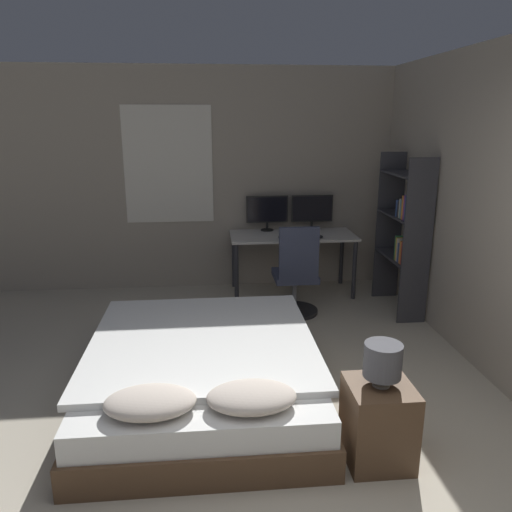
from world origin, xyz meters
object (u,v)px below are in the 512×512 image
at_px(desk, 292,241).
at_px(monitor_right, 312,210).
at_px(keyboard, 296,238).
at_px(bedside_lamp, 383,361).
at_px(monitor_left, 267,211).
at_px(bookshelf, 406,228).
at_px(bed, 203,372).
at_px(office_chair, 296,280).
at_px(nightstand, 378,423).
at_px(computer_mouse, 320,237).

distance_m(desk, monitor_right, 0.50).
relative_size(desk, keyboard, 3.83).
distance_m(bedside_lamp, monitor_left, 3.43).
xyz_separation_m(keyboard, bookshelf, (1.10, -0.52, 0.21)).
relative_size(desk, monitor_left, 2.91).
height_order(bed, monitor_left, monitor_left).
bearing_deg(office_chair, desk, 83.83).
relative_size(nightstand, monitor_left, 1.01).
relative_size(keyboard, office_chair, 0.38).
height_order(bedside_lamp, office_chair, office_chair).
bearing_deg(monitor_right, monitor_left, 180.00).
xyz_separation_m(bed, desk, (1.07, 2.35, 0.43)).
height_order(bed, monitor_right, monitor_right).
bearing_deg(computer_mouse, bookshelf, -32.33).
bearing_deg(desk, monitor_left, 139.76).
height_order(desk, computer_mouse, computer_mouse).
xyz_separation_m(bedside_lamp, bookshelf, (1.09, 2.41, 0.27)).
distance_m(monitor_right, computer_mouse, 0.53).
xyz_separation_m(bed, office_chair, (1.00, 1.63, 0.17)).
height_order(monitor_right, office_chair, monitor_right).
bearing_deg(bedside_lamp, bookshelf, 65.77).
relative_size(bed, monitor_right, 4.04).
height_order(nightstand, monitor_left, monitor_left).
bearing_deg(office_chair, monitor_right, 69.50).
xyz_separation_m(computer_mouse, office_chair, (-0.36, -0.49, -0.36)).
distance_m(desk, monitor_left, 0.50).
bearing_deg(bed, monitor_right, 62.39).
relative_size(bedside_lamp, office_chair, 0.27).
distance_m(desk, computer_mouse, 0.38).
bearing_deg(bed, nightstand, -36.71).
bearing_deg(desk, office_chair, -96.17).
bearing_deg(monitor_left, desk, -40.24).
relative_size(monitor_left, keyboard, 1.32).
bearing_deg(office_chair, computer_mouse, 53.41).
distance_m(desk, keyboard, 0.25).
xyz_separation_m(bed, monitor_left, (0.79, 2.59, 0.76)).
distance_m(bedside_lamp, office_chair, 2.46).
relative_size(monitor_right, computer_mouse, 7.37).
xyz_separation_m(nightstand, bedside_lamp, (0.00, 0.00, 0.43)).
distance_m(computer_mouse, office_chair, 0.71).
bearing_deg(bedside_lamp, bed, 143.29).
relative_size(keyboard, bookshelf, 0.23).
bearing_deg(bed, office_chair, 58.56).
bearing_deg(keyboard, desk, 90.00).
xyz_separation_m(bedside_lamp, computer_mouse, (0.27, 2.93, 0.07)).
distance_m(monitor_left, keyboard, 0.60).
distance_m(keyboard, bookshelf, 1.24).
height_order(bed, bookshelf, bookshelf).
bearing_deg(nightstand, office_chair, 92.26).
bearing_deg(computer_mouse, monitor_left, 140.12).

